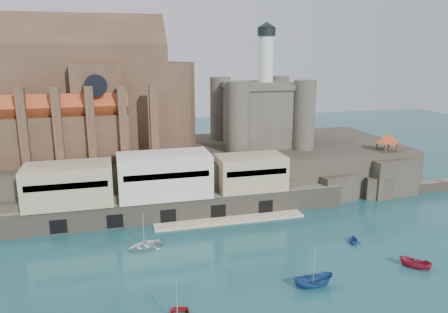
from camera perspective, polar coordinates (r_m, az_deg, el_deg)
name	(u,v)px	position (r m, az deg, el deg)	size (l,w,h in m)	color
ground	(249,264)	(70.99, 3.24, -13.84)	(300.00, 300.00, 0.00)	#17464C
promontory	(197,169)	(104.75, -3.51, -1.67)	(100.00, 36.00, 10.00)	#2A251F
quay	(164,189)	(87.50, -7.83, -4.17)	(70.00, 12.00, 13.05)	#6B6555
church	(88,99)	(102.12, -17.33, 7.16)	(47.00, 25.93, 30.51)	#463020
castle_keep	(260,110)	(107.92, 4.74, 6.03)	(21.20, 21.20, 29.30)	#453F36
rock_outcrop	(385,175)	(109.42, 20.25, -2.34)	(14.50, 10.50, 8.70)	#2A251F
pavilion	(388,139)	(107.57, 20.58, 2.14)	(6.40, 6.40, 5.40)	#463020
boat_2	(313,287)	(66.14, 11.55, -16.36)	(2.18, 2.24, 5.81)	navy
boat_5	(415,268)	(75.77, 23.65, -13.19)	(1.80, 1.84, 4.78)	maroon
boat_6	(144,247)	(77.36, -10.38, -11.60)	(4.36, 1.26, 6.11)	silver
boat_7	(353,243)	(81.13, 16.53, -10.72)	(2.95, 1.80, 3.42)	#263A9D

